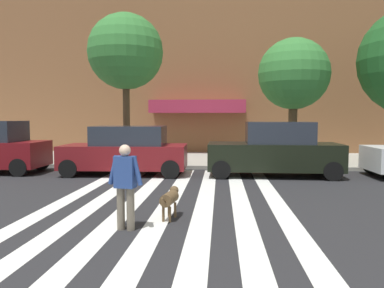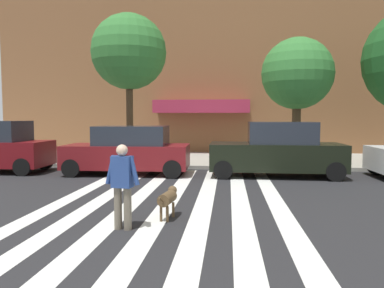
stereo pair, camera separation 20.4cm
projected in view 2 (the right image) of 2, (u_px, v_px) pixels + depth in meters
ground_plane at (180, 217)px, 7.89m from camera, size 160.00×160.00×0.00m
sidewalk_far at (207, 159)px, 18.01m from camera, size 80.00×6.00×0.15m
crosswalk_stripes at (159, 216)px, 7.93m from camera, size 5.85×13.81×0.01m
parked_car_behind_first at (129, 151)px, 13.77m from camera, size 4.67×2.12×1.83m
parked_car_third_in_line at (277, 151)px, 13.22m from camera, size 4.76×1.93×1.99m
street_tree_nearest at (129, 53)px, 15.82m from camera, size 3.26×3.26×6.48m
street_tree_middle at (297, 74)px, 15.45m from camera, size 3.03×3.03×5.37m
pedestrian_dog_walker at (122, 182)px, 6.94m from camera, size 0.71×0.30×1.64m
dog_on_leash at (168, 198)px, 7.72m from camera, size 0.34×0.96×0.65m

